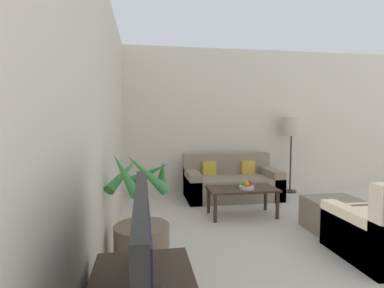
{
  "coord_description": "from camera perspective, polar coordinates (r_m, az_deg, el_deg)",
  "views": [
    {
      "loc": [
        -2.69,
        0.94,
        1.39
      ],
      "look_at": [
        -1.94,
        5.52,
        1.0
      ],
      "focal_mm": 28.0,
      "sensor_mm": 36.0,
      "label": 1
    }
  ],
  "objects": [
    {
      "name": "fruit_bowl",
      "position": [
        4.31,
        10.35,
        -8.13
      ],
      "size": [
        0.21,
        0.21,
        0.05
      ],
      "color": "beige",
      "rests_on": "coffee_table"
    },
    {
      "name": "apple_red",
      "position": [
        4.32,
        10.93,
        -7.31
      ],
      "size": [
        0.07,
        0.07,
        0.07
      ],
      "color": "red",
      "rests_on": "fruit_bowl"
    },
    {
      "name": "wall_back",
      "position": [
        6.17,
        16.53,
        4.23
      ],
      "size": [
        7.66,
        0.06,
        2.7
      ],
      "color": "beige",
      "rests_on": "ground_plane"
    },
    {
      "name": "sofa_loveseat",
      "position": [
        5.37,
        7.49,
        -7.43
      ],
      "size": [
        1.62,
        0.83,
        0.76
      ],
      "color": "gray",
      "rests_on": "ground_plane"
    },
    {
      "name": "floor_lamp",
      "position": [
        5.92,
        18.42,
        2.68
      ],
      "size": [
        0.35,
        0.35,
        1.42
      ],
      "color": "#2D2823",
      "rests_on": "ground_plane"
    },
    {
      "name": "coffee_table",
      "position": [
        4.39,
        9.52,
        -8.97
      ],
      "size": [
        0.98,
        0.5,
        0.41
      ],
      "color": "#38281E",
      "rests_on": "ground_plane"
    },
    {
      "name": "ottoman",
      "position": [
        4.23,
        25.36,
        -12.01
      ],
      "size": [
        0.65,
        0.53,
        0.4
      ],
      "color": "gray",
      "rests_on": "ground_plane"
    },
    {
      "name": "wall_left",
      "position": [
        2.32,
        -18.51,
        3.63
      ],
      "size": [
        0.06,
        8.06,
        2.7
      ],
      "color": "beige",
      "rests_on": "ground_plane"
    },
    {
      "name": "apple_green",
      "position": [
        4.33,
        9.73,
        -7.22
      ],
      "size": [
        0.08,
        0.08,
        0.08
      ],
      "color": "olive",
      "rests_on": "fruit_bowl"
    },
    {
      "name": "television",
      "position": [
        1.35,
        -9.43,
        -20.08
      ],
      "size": [
        0.18,
        1.03,
        0.52
      ],
      "color": "black",
      "rests_on": "tv_console"
    },
    {
      "name": "orange_fruit",
      "position": [
        4.25,
        10.4,
        -7.48
      ],
      "size": [
        0.07,
        0.07,
        0.07
      ],
      "color": "orange",
      "rests_on": "fruit_bowl"
    },
    {
      "name": "potted_palm",
      "position": [
        2.84,
        -9.53,
        -16.89
      ],
      "size": [
        0.62,
        0.62,
        1.13
      ],
      "color": "brown",
      "rests_on": "ground_plane"
    }
  ]
}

